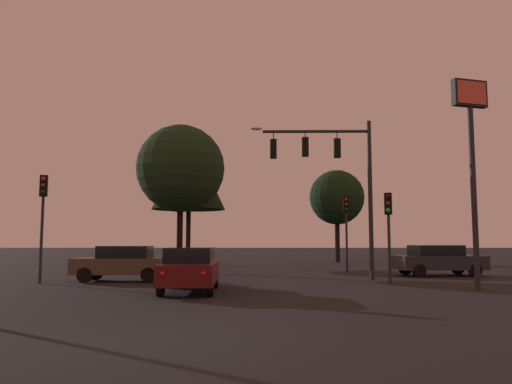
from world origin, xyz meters
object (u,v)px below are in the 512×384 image
Objects in this scene: car_crossing_left at (120,263)px; tree_behind_sign at (334,198)px; traffic_light_corner_right at (344,218)px; traffic_light_median at (386,219)px; store_sign_illuminated at (469,136)px; tree_left_far at (187,172)px; tree_center_horizon at (178,169)px; traffic_light_corner_left at (40,206)px; car_crossing_right at (436,260)px; traffic_signal_mast_arm at (331,167)px; car_nearside_lane at (188,269)px.

tree_behind_sign reaches higher than car_crossing_left.
traffic_light_corner_right reaches higher than traffic_light_median.
store_sign_illuminated reaches higher than traffic_light_median.
tree_center_horizon is (0.45, -6.75, -0.77)m from tree_left_far.
tree_left_far is (4.14, 14.15, 3.45)m from traffic_light_corner_left.
car_crossing_right is (4.09, -2.45, -2.17)m from traffic_light_corner_right.
traffic_light_median is at bearing -0.85° from traffic_light_corner_left.
traffic_signal_mast_arm is at bearing 130.83° from traffic_light_median.
traffic_light_corner_left reaches higher than car_crossing_right.
store_sign_illuminated is at bearing -73.24° from traffic_light_corner_right.
car_crossing_left is at bearing -173.84° from traffic_signal_mast_arm.
traffic_light_median is 11.46m from car_crossing_left.
traffic_light_corner_right is 5.24m from car_crossing_right.
car_nearside_lane is 12.12m from tree_center_horizon.
store_sign_illuminated is 1.02× the size of tree_behind_sign.
traffic_light_corner_left is 18.64m from car_crossing_right.
tree_left_far is (-9.77, 7.48, 3.65)m from traffic_light_corner_right.
traffic_light_corner_right is (1.42, 4.69, -2.16)m from traffic_signal_mast_arm.
store_sign_illuminated is at bearing -47.71° from traffic_light_median.
traffic_light_median is 8.57m from car_nearside_lane.
store_sign_illuminated is at bearing -9.61° from traffic_light_corner_left.
traffic_light_corner_right is at bearing 93.92° from traffic_light_median.
store_sign_illuminated is (10.12, 0.58, 4.75)m from car_nearside_lane.
traffic_light_corner_right is 0.56× the size of tree_behind_sign.
tree_center_horizon is (-9.32, 0.73, 2.88)m from traffic_light_corner_right.
traffic_light_corner_left is (-12.49, -1.98, -1.96)m from traffic_signal_mast_arm.
traffic_light_corner_left is 1.21× the size of traffic_light_median.
store_sign_illuminated is at bearing -53.36° from tree_left_far.
traffic_signal_mast_arm is at bearing 42.81° from car_nearside_lane.
traffic_signal_mast_arm is 12.80m from traffic_light_corner_left.
traffic_light_corner_left is 1.09× the size of car_crossing_left.
traffic_light_median is at bearing -129.29° from car_crossing_right.
tree_center_horizon is (-10.95, -12.17, 0.59)m from tree_behind_sign.
traffic_light_corner_left is 0.59× the size of store_sign_illuminated.
traffic_light_median is (14.38, -0.21, -0.52)m from traffic_light_corner_left.
traffic_signal_mast_arm is 1.63× the size of car_crossing_right.
traffic_light_corner_left is 0.60× the size of tree_behind_sign.
traffic_signal_mast_arm is at bearing -157.96° from car_crossing_right.
tree_behind_sign reaches higher than car_nearside_lane.
car_nearside_lane is 0.57× the size of tree_behind_sign.
tree_left_far is at bearing 142.55° from traffic_light_corner_right.
tree_left_far is (-11.40, -5.41, 1.37)m from tree_behind_sign.
traffic_light_median is at bearing 132.29° from store_sign_illuminated.
tree_behind_sign is at bearing 25.40° from tree_left_far.
car_nearside_lane is (-7.25, -10.09, -2.17)m from traffic_light_corner_right.
traffic_signal_mast_arm is 0.87× the size of tree_center_horizon.
car_nearside_lane is 0.95× the size of car_crossing_right.
traffic_signal_mast_arm is 9.60m from tree_center_horizon.
car_crossing_right is 0.58× the size of store_sign_illuminated.
traffic_light_corner_right is 0.50× the size of tree_center_horizon.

